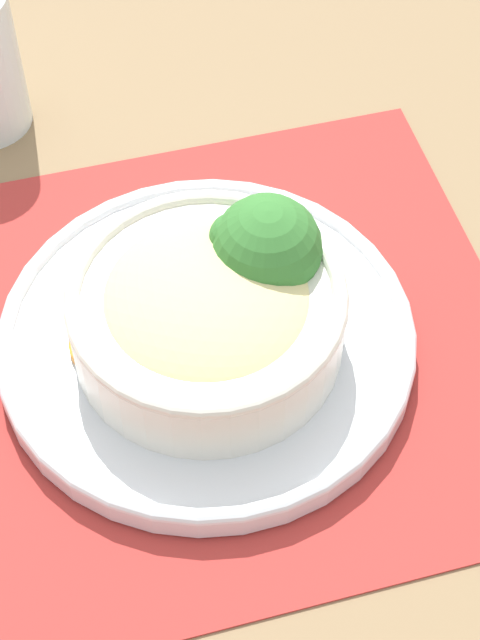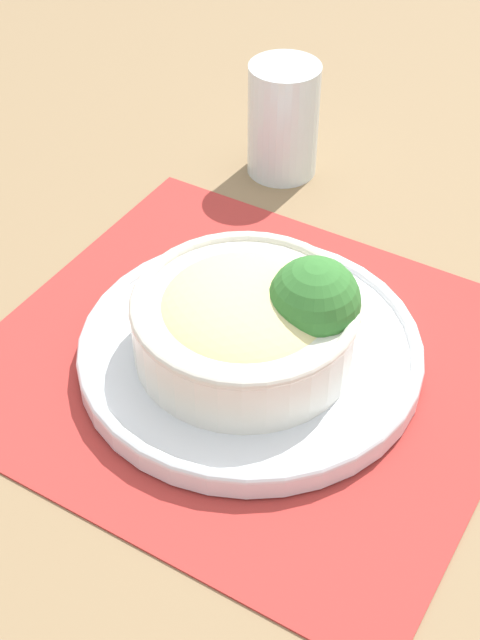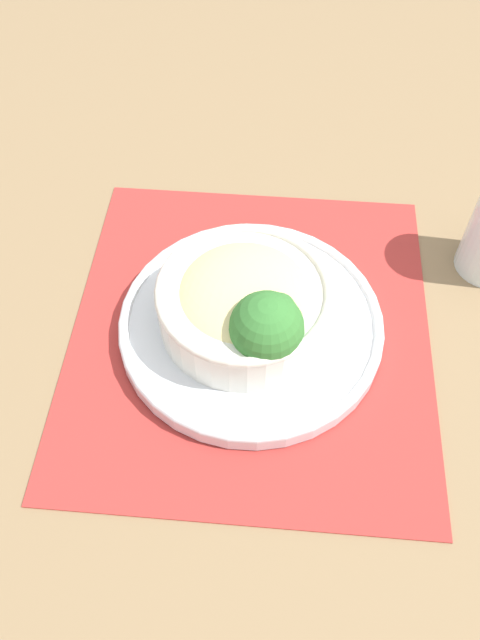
% 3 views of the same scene
% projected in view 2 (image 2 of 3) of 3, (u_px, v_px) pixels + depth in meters
% --- Properties ---
extents(ground_plane, '(4.00, 4.00, 0.00)m').
position_uv_depth(ground_plane, '(250.00, 363.00, 0.73)').
color(ground_plane, '#8C704C').
extents(placemat, '(0.44, 0.41, 0.00)m').
position_uv_depth(placemat, '(250.00, 361.00, 0.72)').
color(placemat, '#B2332D').
rests_on(placemat, ground_plane).
extents(plate, '(0.28, 0.28, 0.02)m').
position_uv_depth(plate, '(250.00, 349.00, 0.72)').
color(plate, silver).
rests_on(plate, placemat).
extents(bowl, '(0.18, 0.18, 0.06)m').
position_uv_depth(bowl, '(246.00, 321.00, 0.69)').
color(bowl, silver).
rests_on(bowl, plate).
extents(broccoli_floret, '(0.07, 0.07, 0.09)m').
position_uv_depth(broccoli_floret, '(313.00, 303.00, 0.67)').
color(broccoli_floret, '#84AD5B').
rests_on(broccoli_floret, plate).
extents(carrot_slice_near, '(0.04, 0.04, 0.01)m').
position_uv_depth(carrot_slice_near, '(227.00, 288.00, 0.76)').
color(carrot_slice_near, orange).
rests_on(carrot_slice_near, plate).
extents(carrot_slice_middle, '(0.04, 0.04, 0.01)m').
position_uv_depth(carrot_slice_middle, '(203.00, 295.00, 0.75)').
color(carrot_slice_middle, orange).
rests_on(carrot_slice_middle, plate).
extents(carrot_slice_far, '(0.04, 0.04, 0.01)m').
position_uv_depth(carrot_slice_far, '(184.00, 307.00, 0.74)').
color(carrot_slice_far, orange).
rests_on(carrot_slice_far, plate).
extents(water_glass, '(0.07, 0.07, 0.12)m').
position_uv_depth(water_glass, '(283.00, 125.00, 0.90)').
color(water_glass, silver).
rests_on(water_glass, ground_plane).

